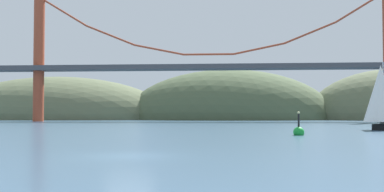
# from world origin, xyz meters

# --- Properties ---
(ground_plane) EXTENTS (360.00, 360.00, 0.00)m
(ground_plane) POSITION_xyz_m (0.00, 0.00, 0.00)
(ground_plane) COLOR #385670
(headland_left) EXTENTS (81.04, 44.00, 29.79)m
(headland_left) POSITION_xyz_m (-55.00, 135.00, 0.00)
(headland_left) COLOR #5B6647
(headland_left) RESTS_ON ground_plane
(headland_center) EXTENTS (71.41, 44.00, 33.96)m
(headland_center) POSITION_xyz_m (5.00, 135.00, 0.00)
(headland_center) COLOR #4C5B3D
(headland_center) RESTS_ON ground_plane
(suspension_bridge) EXTENTS (125.82, 6.00, 33.13)m
(suspension_bridge) POSITION_xyz_m (0.00, 95.00, 14.99)
(suspension_bridge) COLOR #A34228
(suspension_bridge) RESTS_ON ground_plane
(sailboat_white_mainsail) EXTENTS (6.44, 7.94, 8.98)m
(sailboat_white_mainsail) POSITION_xyz_m (24.93, 38.32, 4.47)
(sailboat_white_mainsail) COLOR black
(sailboat_white_mainsail) RESTS_ON ground_plane
(channel_buoy) EXTENTS (1.10, 1.10, 2.64)m
(channel_buoy) POSITION_xyz_m (12.12, 23.33, 0.37)
(channel_buoy) COLOR green
(channel_buoy) RESTS_ON ground_plane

